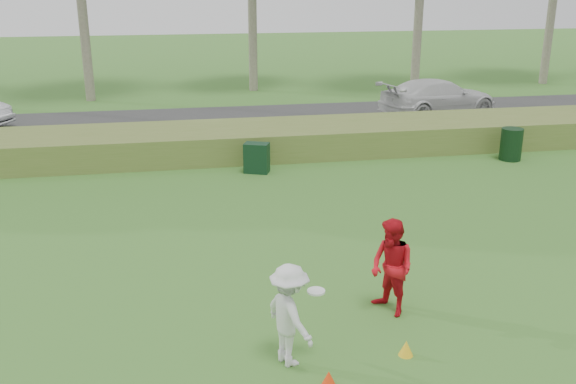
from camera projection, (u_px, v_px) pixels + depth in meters
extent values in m
plane|color=#316B23|center=(334.00, 350.00, 10.08)|extent=(120.00, 120.00, 0.00)
cube|color=#566E2C|center=(244.00, 141.00, 21.12)|extent=(80.00, 3.00, 0.90)
cube|color=#2D2D2D|center=(229.00, 121.00, 25.92)|extent=(80.00, 6.00, 0.06)
imported|color=silver|center=(289.00, 315.00, 9.51)|extent=(0.95, 1.19, 1.61)
cylinder|color=white|center=(316.00, 291.00, 9.46)|extent=(0.27, 0.27, 0.03)
imported|color=red|center=(392.00, 268.00, 10.95)|extent=(0.93, 1.02, 1.71)
cone|color=#FF390D|center=(329.00, 378.00, 9.18)|extent=(0.20, 0.20, 0.22)
cone|color=yellow|center=(406.00, 348.00, 9.89)|extent=(0.23, 0.23, 0.25)
cube|color=black|center=(257.00, 158.00, 19.10)|extent=(0.84, 0.69, 0.90)
cylinder|color=black|center=(511.00, 144.00, 20.42)|extent=(0.87, 0.87, 1.02)
imported|color=silver|center=(438.00, 97.00, 26.76)|extent=(5.51, 3.30, 1.50)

